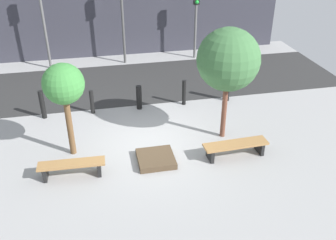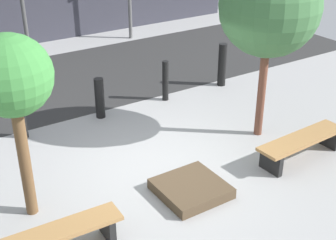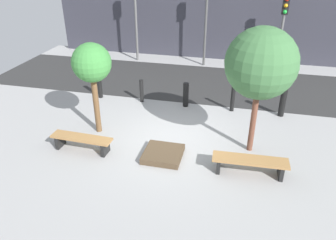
{
  "view_description": "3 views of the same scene",
  "coord_description": "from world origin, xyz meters",
  "px_view_note": "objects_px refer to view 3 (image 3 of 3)",
  "views": [
    {
      "loc": [
        -1.51,
        -9.85,
        6.49
      ],
      "look_at": [
        0.49,
        -0.39,
        1.03
      ],
      "focal_mm": 40.0,
      "sensor_mm": 36.0,
      "label": 1
    },
    {
      "loc": [
        -3.83,
        -6.14,
        4.6
      ],
      "look_at": [
        0.04,
        -0.19,
        1.04
      ],
      "focal_mm": 50.0,
      "sensor_mm": 36.0,
      "label": 2
    },
    {
      "loc": [
        1.92,
        -8.44,
        5.32
      ],
      "look_at": [
        0.12,
        -0.85,
        1.15
      ],
      "focal_mm": 35.0,
      "sensor_mm": 36.0,
      "label": 3
    }
  ],
  "objects_px": {
    "planter_bed": "(163,154)",
    "bollard_right": "(233,98)",
    "bench_left": "(82,140)",
    "traffic_light_mid_west": "(207,8)",
    "tree_behind_right_bench": "(261,64)",
    "bollard_left": "(142,91)",
    "traffic_light_mid_east": "(283,20)",
    "bollard_center": "(186,95)",
    "bench_right": "(250,163)",
    "bollard_far_right": "(283,101)",
    "traffic_light_west": "(135,6)",
    "tree_behind_left_bench": "(92,64)",
    "bollard_far_left": "(100,85)"
  },
  "relations": [
    {
      "from": "bollard_far_left",
      "to": "bollard_right",
      "type": "relative_size",
      "value": 1.07
    },
    {
      "from": "bollard_center",
      "to": "traffic_light_mid_west",
      "type": "relative_size",
      "value": 0.23
    },
    {
      "from": "planter_bed",
      "to": "bollard_right",
      "type": "relative_size",
      "value": 1.1
    },
    {
      "from": "bollard_right",
      "to": "traffic_light_mid_west",
      "type": "xyz_separation_m",
      "value": [
        -1.71,
        4.89,
        2.27
      ]
    },
    {
      "from": "bollard_right",
      "to": "bollard_left",
      "type": "bearing_deg",
      "value": 180.0
    },
    {
      "from": "bench_left",
      "to": "bollard_center",
      "type": "height_order",
      "value": "bollard_center"
    },
    {
      "from": "traffic_light_mid_east",
      "to": "traffic_light_mid_west",
      "type": "bearing_deg",
      "value": 179.98
    },
    {
      "from": "bollard_far_left",
      "to": "bollard_right",
      "type": "distance_m",
      "value": 5.12
    },
    {
      "from": "bench_left",
      "to": "traffic_light_mid_west",
      "type": "distance_m",
      "value": 9.19
    },
    {
      "from": "tree_behind_right_bench",
      "to": "bollard_far_right",
      "type": "relative_size",
      "value": 3.27
    },
    {
      "from": "tree_behind_left_bench",
      "to": "bollard_far_left",
      "type": "height_order",
      "value": "tree_behind_left_bench"
    },
    {
      "from": "bench_left",
      "to": "bench_right",
      "type": "height_order",
      "value": "bench_left"
    },
    {
      "from": "traffic_light_west",
      "to": "traffic_light_mid_west",
      "type": "xyz_separation_m",
      "value": [
        3.48,
        0.0,
        0.03
      ]
    },
    {
      "from": "bollard_far_right",
      "to": "traffic_light_west",
      "type": "xyz_separation_m",
      "value": [
        -6.89,
        4.89,
        2.18
      ]
    },
    {
      "from": "bench_left",
      "to": "bollard_far_left",
      "type": "distance_m",
      "value": 3.79
    },
    {
      "from": "planter_bed",
      "to": "traffic_light_mid_east",
      "type": "height_order",
      "value": "traffic_light_mid_east"
    },
    {
      "from": "bollard_center",
      "to": "bollard_far_right",
      "type": "xyz_separation_m",
      "value": [
        3.41,
        0.0,
        0.09
      ]
    },
    {
      "from": "traffic_light_west",
      "to": "bench_left",
      "type": "bearing_deg",
      "value": -82.68
    },
    {
      "from": "traffic_light_west",
      "to": "tree_behind_right_bench",
      "type": "bearing_deg",
      "value": -51.54
    },
    {
      "from": "bollard_center",
      "to": "traffic_light_west",
      "type": "distance_m",
      "value": 6.42
    },
    {
      "from": "traffic_light_mid_west",
      "to": "tree_behind_right_bench",
      "type": "bearing_deg",
      "value": -72.11
    },
    {
      "from": "bollard_center",
      "to": "bollard_right",
      "type": "relative_size",
      "value": 0.93
    },
    {
      "from": "tree_behind_left_bench",
      "to": "bollard_right",
      "type": "xyz_separation_m",
      "value": [
        4.09,
        2.49,
        -1.76
      ]
    },
    {
      "from": "bench_left",
      "to": "planter_bed",
      "type": "distance_m",
      "value": 2.4
    },
    {
      "from": "tree_behind_right_bench",
      "to": "traffic_light_mid_west",
      "type": "height_order",
      "value": "traffic_light_mid_west"
    },
    {
      "from": "tree_behind_right_bench",
      "to": "traffic_light_west",
      "type": "bearing_deg",
      "value": 128.46
    },
    {
      "from": "planter_bed",
      "to": "bollard_far_left",
      "type": "xyz_separation_m",
      "value": [
        -3.41,
        3.44,
        0.43
      ]
    },
    {
      "from": "traffic_light_mid_east",
      "to": "bench_right",
      "type": "bearing_deg",
      "value": -97.32
    },
    {
      "from": "tree_behind_right_bench",
      "to": "bollard_center",
      "type": "bearing_deg",
      "value": 133.79
    },
    {
      "from": "tree_behind_left_bench",
      "to": "traffic_light_mid_west",
      "type": "height_order",
      "value": "traffic_light_mid_west"
    },
    {
      "from": "bollard_right",
      "to": "traffic_light_mid_west",
      "type": "distance_m",
      "value": 5.66
    },
    {
      "from": "bollard_far_right",
      "to": "bollard_left",
      "type": "bearing_deg",
      "value": 180.0
    },
    {
      "from": "tree_behind_left_bench",
      "to": "bollard_center",
      "type": "height_order",
      "value": "tree_behind_left_bench"
    },
    {
      "from": "tree_behind_left_bench",
      "to": "bollard_far_left",
      "type": "bearing_deg",
      "value": 112.55
    },
    {
      "from": "traffic_light_west",
      "to": "traffic_light_mid_west",
      "type": "height_order",
      "value": "traffic_light_mid_west"
    },
    {
      "from": "bench_right",
      "to": "bollard_far_left",
      "type": "bearing_deg",
      "value": 145.53
    },
    {
      "from": "bollard_center",
      "to": "traffic_light_mid_west",
      "type": "bearing_deg",
      "value": 90.0
    },
    {
      "from": "bollard_right",
      "to": "bollard_center",
      "type": "bearing_deg",
      "value": 180.0
    },
    {
      "from": "bollard_center",
      "to": "bench_right",
      "type": "bearing_deg",
      "value": -56.8
    },
    {
      "from": "bench_left",
      "to": "bollard_right",
      "type": "height_order",
      "value": "bollard_right"
    },
    {
      "from": "bench_left",
      "to": "traffic_light_mid_west",
      "type": "bearing_deg",
      "value": 76.74
    },
    {
      "from": "bollard_far_left",
      "to": "traffic_light_mid_west",
      "type": "distance_m",
      "value": 6.37
    },
    {
      "from": "tree_behind_right_bench",
      "to": "bollard_right",
      "type": "relative_size",
      "value": 3.68
    },
    {
      "from": "planter_bed",
      "to": "bollard_left",
      "type": "relative_size",
      "value": 1.2
    },
    {
      "from": "tree_behind_left_bench",
      "to": "traffic_light_west",
      "type": "xyz_separation_m",
      "value": [
        -1.1,
        7.38,
        0.48
      ]
    },
    {
      "from": "planter_bed",
      "to": "traffic_light_west",
      "type": "distance_m",
      "value": 9.41
    },
    {
      "from": "bench_left",
      "to": "bollard_right",
      "type": "distance_m",
      "value": 5.48
    },
    {
      "from": "tree_behind_left_bench",
      "to": "tree_behind_right_bench",
      "type": "bearing_deg",
      "value": 0.0
    },
    {
      "from": "bench_left",
      "to": "traffic_light_west",
      "type": "relative_size",
      "value": 0.46
    },
    {
      "from": "traffic_light_mid_west",
      "to": "traffic_light_mid_east",
      "type": "relative_size",
      "value": 1.19
    }
  ]
}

